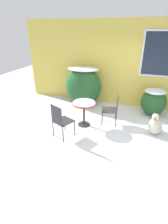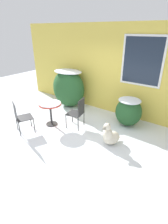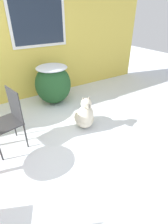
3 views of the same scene
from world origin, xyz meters
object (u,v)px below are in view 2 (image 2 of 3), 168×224
(patio_chair_near_table, at_px, (77,112))
(patio_table, at_px, (50,107))
(patio_chair_far_side, at_px, (21,116))
(dog, at_px, (110,136))

(patio_chair_near_table, bearing_deg, patio_table, -76.49)
(patio_chair_near_table, relative_size, patio_chair_far_side, 1.00)
(patio_chair_far_side, xyz_separation_m, dog, (2.39, 0.99, -0.28))
(patio_chair_near_table, distance_m, dog, 1.29)
(patio_chair_near_table, xyz_separation_m, patio_chair_far_side, (-1.15, -1.19, 0.00))
(dog, bearing_deg, patio_table, -155.49)
(patio_table, distance_m, dog, 2.07)
(patio_table, distance_m, patio_chair_far_side, 0.90)
(patio_table, relative_size, patio_chair_far_side, 0.78)
(patio_table, height_order, patio_chair_near_table, patio_chair_near_table)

